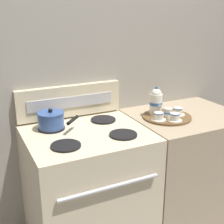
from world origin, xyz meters
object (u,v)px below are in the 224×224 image
at_px(teacup_right, 175,117).
at_px(teacup_front, 159,116).
at_px(serving_tray, 167,117).
at_px(teacup_left, 178,111).
at_px(creamer_jug, 168,113).
at_px(teapot, 156,102).
at_px(stove, 88,195).
at_px(saucepan, 51,120).

height_order(teacup_right, teacup_front, same).
height_order(serving_tray, teacup_front, teacup_front).
height_order(teacup_left, creamer_jug, creamer_jug).
bearing_deg(teacup_right, creamer_jug, 86.22).
bearing_deg(creamer_jug, serving_tray, 68.65).
relative_size(teapot, teacup_right, 2.06).
bearing_deg(stove, teapot, 6.54).
bearing_deg(serving_tray, teacup_right, -96.58).
height_order(saucepan, serving_tray, saucepan).
xyz_separation_m(saucepan, teapot, (0.74, -0.08, 0.04)).
bearing_deg(teapot, saucepan, 173.67).
bearing_deg(creamer_jug, teacup_right, -93.78).
relative_size(stove, serving_tray, 2.72).
relative_size(serving_tray, teapot, 1.65).
relative_size(teacup_left, creamer_jug, 1.63).
bearing_deg(teacup_right, teacup_left, 43.53).
distance_m(saucepan, serving_tray, 0.81).
distance_m(saucepan, creamer_jug, 0.81).
xyz_separation_m(teapot, creamer_jug, (0.05, -0.08, -0.06)).
bearing_deg(teacup_right, teacup_front, 146.52).
distance_m(saucepan, teacup_left, 0.89).
height_order(serving_tray, teapot, teapot).
bearing_deg(serving_tray, teacup_front, -156.71).
height_order(teacup_right, creamer_jug, creamer_jug).
relative_size(stove, teacup_right, 9.24).
height_order(teapot, teacup_left, teapot).
relative_size(serving_tray, creamer_jug, 5.54).
xyz_separation_m(teacup_right, teacup_front, (-0.09, 0.06, 0.00)).
height_order(saucepan, teacup_right, saucepan).
xyz_separation_m(serving_tray, teapot, (-0.06, 0.06, 0.10)).
relative_size(teacup_left, teacup_right, 1.00).
bearing_deg(teacup_left, serving_tray, 168.93).
xyz_separation_m(serving_tray, teacup_right, (-0.01, -0.10, 0.03)).
relative_size(teapot, teacup_front, 2.06).
xyz_separation_m(serving_tray, teacup_front, (-0.10, -0.04, 0.03)).
relative_size(stove, teapot, 4.49).
relative_size(teapot, teacup_left, 2.06).
distance_m(stove, teacup_left, 0.86).
relative_size(saucepan, teacup_left, 2.48).
bearing_deg(teacup_left, stove, 178.70).
height_order(teacup_front, creamer_jug, creamer_jug).
relative_size(teacup_front, creamer_jug, 1.63).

